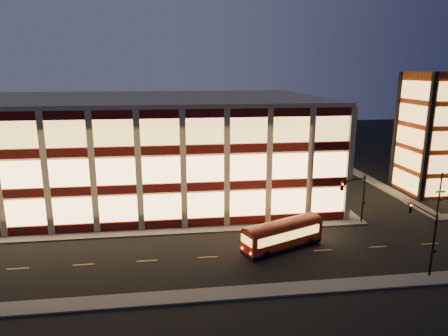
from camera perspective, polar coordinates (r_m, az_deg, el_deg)
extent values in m
plane|color=black|center=(46.20, -8.03, -9.51)|extent=(200.00, 200.00, 0.00)
cube|color=#514F4C|center=(47.23, -11.72, -9.03)|extent=(54.00, 2.00, 0.15)
cube|color=#514F4C|center=(66.02, 12.43, -2.45)|extent=(2.00, 30.00, 0.15)
cube|color=#514F4C|center=(70.48, 20.87, -2.02)|extent=(2.00, 30.00, 0.15)
cube|color=#514F4C|center=(34.58, -8.13, -17.89)|extent=(100.00, 2.00, 0.15)
cube|color=tan|center=(60.63, -11.03, 2.92)|extent=(50.00, 30.00, 14.00)
cube|color=tan|center=(59.73, -11.35, 9.76)|extent=(50.40, 30.40, 0.50)
cube|color=#470C0A|center=(47.83, -11.68, -7.99)|extent=(50.10, 0.25, 1.00)
cube|color=#FABE69|center=(47.12, -11.80, -5.61)|extent=(49.00, 0.20, 3.00)
cube|color=#470C0A|center=(65.57, 11.73, -2.01)|extent=(0.25, 30.10, 1.00)
cube|color=#FABE69|center=(65.03, 11.80, -0.23)|extent=(0.20, 29.00, 3.00)
cube|color=#470C0A|center=(46.40, -11.94, -2.93)|extent=(50.10, 0.25, 1.00)
cube|color=#FABE69|center=(45.88, -12.07, -0.41)|extent=(49.00, 0.20, 3.00)
cube|color=#470C0A|center=(64.54, 11.92, 1.76)|extent=(0.25, 30.10, 1.00)
cube|color=#FABE69|center=(64.14, 11.99, 3.59)|extent=(0.20, 29.00, 3.00)
cube|color=#470C0A|center=(45.36, -12.21, 2.40)|extent=(50.10, 0.25, 1.00)
cube|color=#FABE69|center=(45.02, -12.35, 5.02)|extent=(49.00, 0.20, 3.00)
cube|color=#470C0A|center=(63.79, 12.11, 5.62)|extent=(0.25, 30.10, 1.00)
cube|color=#FABE69|center=(63.53, 12.19, 7.50)|extent=(0.20, 29.00, 3.00)
cube|color=#8C3814|center=(67.75, 27.99, 4.40)|extent=(8.00, 8.00, 18.00)
cube|color=black|center=(62.23, 27.08, 3.80)|extent=(0.60, 0.60, 18.00)
cube|color=black|center=(68.88, 23.36, 5.01)|extent=(0.60, 0.60, 18.00)
cube|color=black|center=(73.29, 28.76, 4.90)|extent=(0.60, 0.60, 18.00)
cube|color=#FFBF59|center=(65.92, 29.31, -2.40)|extent=(6.60, 0.16, 2.60)
cube|color=#FFBF59|center=(66.86, 24.45, -1.65)|extent=(0.16, 6.60, 2.60)
cube|color=#FFBF59|center=(66.11, 24.74, 1.19)|extent=(0.16, 6.60, 2.60)
cube|color=#FFBF59|center=(65.53, 25.03, 4.10)|extent=(0.16, 6.60, 2.60)
cube|color=#FFBF59|center=(65.12, 25.34, 7.04)|extent=(0.16, 6.60, 2.60)
cube|color=#FFBF59|center=(64.89, 25.65, 10.01)|extent=(0.16, 6.60, 2.60)
cylinder|color=black|center=(51.17, 19.25, -4.25)|extent=(0.18, 0.18, 6.00)
cylinder|color=black|center=(49.03, 18.05, -1.64)|extent=(3.56, 1.63, 0.14)
cube|color=black|center=(47.78, 16.49, -2.54)|extent=(0.32, 0.32, 0.95)
sphere|color=#FF0C05|center=(47.54, 16.61, -2.25)|extent=(0.20, 0.20, 0.20)
cube|color=black|center=(51.13, 19.31, -4.74)|extent=(0.25, 0.18, 0.28)
cylinder|color=black|center=(56.33, 28.39, -3.54)|extent=(0.18, 0.18, 6.00)
cube|color=black|center=(56.29, 28.46, -3.99)|extent=(0.25, 0.18, 0.28)
cube|color=#0C7226|center=(56.06, 28.55, -3.00)|extent=(1.20, 0.06, 0.28)
cylinder|color=black|center=(40.55, 27.70, -9.83)|extent=(0.18, 0.18, 6.00)
cylinder|color=black|center=(41.16, 26.54, -5.34)|extent=(0.14, 4.00, 0.14)
cube|color=black|center=(42.88, 25.00, -5.15)|extent=(0.32, 0.32, 0.95)
sphere|color=#FF0C05|center=(42.65, 25.17, -4.84)|extent=(0.20, 0.20, 0.20)
cube|color=black|center=(40.56, 27.80, -10.46)|extent=(0.25, 0.18, 0.28)
cube|color=#9E2308|center=(42.54, 8.36, -9.37)|extent=(9.20, 5.70, 2.08)
cube|color=black|center=(43.03, 8.31, -10.86)|extent=(9.20, 5.70, 0.32)
cylinder|color=black|center=(40.65, 5.99, -12.19)|extent=(0.86, 0.58, 0.81)
cylinder|color=black|center=(42.09, 4.32, -11.20)|extent=(0.86, 0.58, 0.81)
cylinder|color=black|center=(44.10, 12.11, -10.28)|extent=(0.86, 0.58, 0.81)
cylinder|color=black|center=(45.43, 10.37, -9.45)|extent=(0.86, 0.58, 0.81)
cube|color=#FFBF59|center=(41.63, 9.40, -9.54)|extent=(7.32, 3.25, 0.91)
cube|color=#FFBF59|center=(43.26, 7.39, -8.54)|extent=(7.32, 3.25, 0.91)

